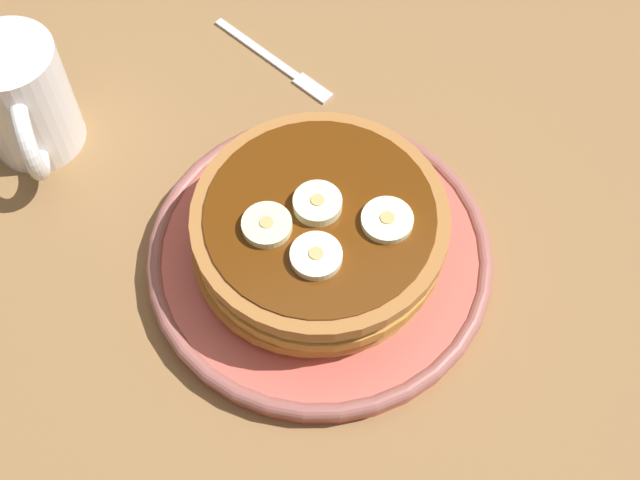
# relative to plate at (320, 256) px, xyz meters

# --- Properties ---
(ground_plane) EXTENTS (1.40, 1.40, 0.03)m
(ground_plane) POSITION_rel_plate_xyz_m (0.00, 0.00, -0.03)
(ground_plane) COLOR olive
(plate) EXTENTS (0.25, 0.25, 0.02)m
(plate) POSITION_rel_plate_xyz_m (0.00, 0.00, 0.00)
(plate) COLOR #CC594C
(plate) RESTS_ON ground_plane
(pancake_stack) EXTENTS (0.18, 0.18, 0.05)m
(pancake_stack) POSITION_rel_plate_xyz_m (-0.00, -0.00, 0.03)
(pancake_stack) COLOR gold
(pancake_stack) RESTS_ON plate
(banana_slice_0) EXTENTS (0.03, 0.03, 0.01)m
(banana_slice_0) POSITION_rel_plate_xyz_m (-0.01, -0.00, 0.06)
(banana_slice_0) COLOR #EFEEBA
(banana_slice_0) RESTS_ON pancake_stack
(banana_slice_1) EXTENTS (0.03, 0.03, 0.01)m
(banana_slice_1) POSITION_rel_plate_xyz_m (0.03, -0.01, 0.06)
(banana_slice_1) COLOR #FAF3C5
(banana_slice_1) RESTS_ON pancake_stack
(banana_slice_2) EXTENTS (0.03, 0.03, 0.01)m
(banana_slice_2) POSITION_rel_plate_xyz_m (0.02, 0.04, 0.06)
(banana_slice_2) COLOR #ECECBC
(banana_slice_2) RESTS_ON pancake_stack
(banana_slice_3) EXTENTS (0.03, 0.03, 0.01)m
(banana_slice_3) POSITION_rel_plate_xyz_m (-0.00, -0.04, 0.06)
(banana_slice_3) COLOR #EFF2B2
(banana_slice_3) RESTS_ON pancake_stack
(coffee_mug) EXTENTS (0.11, 0.07, 0.10)m
(coffee_mug) POSITION_rel_plate_xyz_m (-0.17, -0.18, 0.04)
(coffee_mug) COLOR white
(coffee_mug) RESTS_ON ground_plane
(fork) EXTENTS (0.12, 0.07, 0.01)m
(fork) POSITION_rel_plate_xyz_m (-0.19, 0.02, -0.01)
(fork) COLOR silver
(fork) RESTS_ON ground_plane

